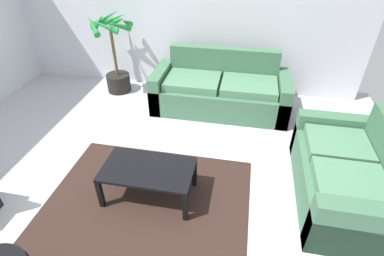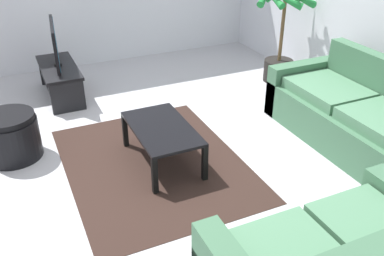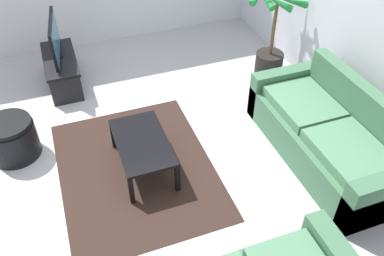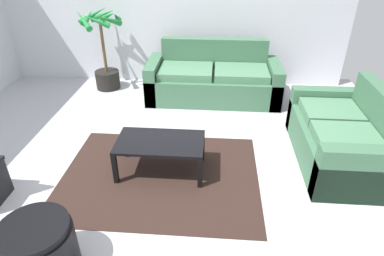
% 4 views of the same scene
% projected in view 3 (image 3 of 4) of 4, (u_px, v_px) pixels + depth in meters
% --- Properties ---
extents(ground_plane, '(6.60, 6.60, 0.00)m').
position_uv_depth(ground_plane, '(121.00, 160.00, 4.75)').
color(ground_plane, '#B2B2B7').
extents(wall_back, '(6.00, 0.06, 2.70)m').
position_uv_depth(wall_back, '(363.00, 14.00, 4.67)').
color(wall_back, silver).
rests_on(wall_back, ground).
extents(couch_main, '(2.11, 0.90, 0.90)m').
position_uv_depth(couch_main, '(328.00, 136.00, 4.63)').
color(couch_main, '#3F6B4C').
rests_on(couch_main, ground).
extents(tv_stand, '(1.10, 0.45, 0.43)m').
position_uv_depth(tv_stand, '(61.00, 66.00, 5.80)').
color(tv_stand, black).
rests_on(tv_stand, ground).
extents(tv, '(0.93, 0.15, 0.57)m').
position_uv_depth(tv, '(55.00, 38.00, 5.52)').
color(tv, black).
rests_on(tv, tv_stand).
extents(coffee_table, '(0.97, 0.55, 0.40)m').
position_uv_depth(coffee_table, '(142.00, 145.00, 4.45)').
color(coffee_table, black).
rests_on(coffee_table, ground).
extents(area_rug, '(2.20, 1.70, 0.01)m').
position_uv_depth(area_rug, '(136.00, 169.00, 4.65)').
color(area_rug, black).
rests_on(area_rug, ground).
extents(potted_palm, '(0.79, 0.81, 1.36)m').
position_uv_depth(potted_palm, '(273.00, 37.00, 5.84)').
color(potted_palm, black).
rests_on(potted_palm, ground).
extents(ottoman, '(0.57, 0.57, 0.48)m').
position_uv_depth(ottoman, '(12.00, 139.00, 4.69)').
color(ottoman, black).
rests_on(ottoman, ground).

